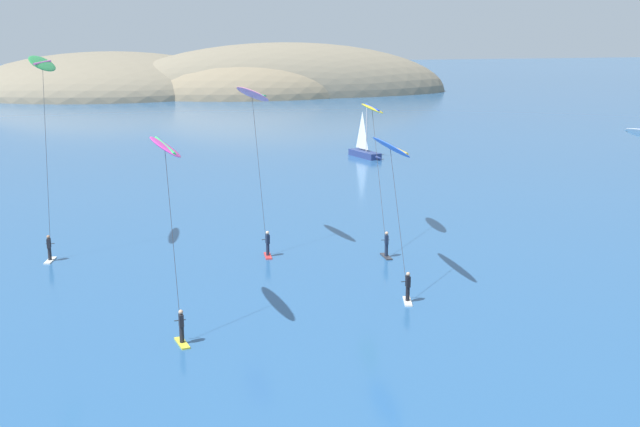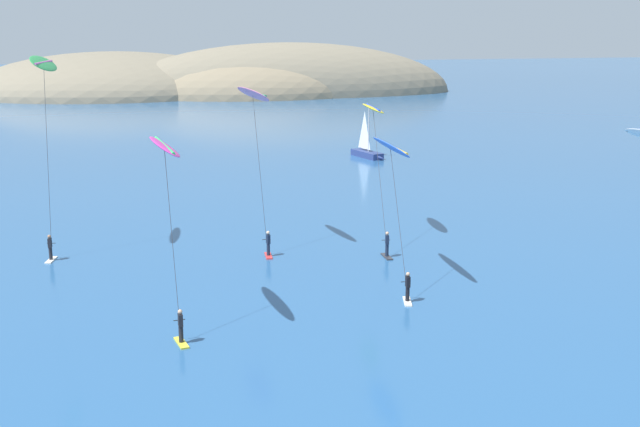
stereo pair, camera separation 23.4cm
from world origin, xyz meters
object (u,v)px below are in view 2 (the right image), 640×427
sailboat_near (368,152)px  kitesurfer_green (44,80)px  kitesurfer_pink (254,105)px  kitesurfer_yellow (374,121)px  kitesurfer_magenta (166,161)px  kitesurfer_blue (392,157)px

sailboat_near → kitesurfer_green: bearing=-134.4°
sailboat_near → kitesurfer_pink: kitesurfer_pink is taller
kitesurfer_yellow → kitesurfer_green: bearing=176.5°
kitesurfer_magenta → kitesurfer_blue: (12.74, 3.93, -0.96)m
kitesurfer_pink → kitesurfer_magenta: bearing=-115.7°
kitesurfer_green → kitesurfer_blue: 22.69m
kitesurfer_magenta → kitesurfer_pink: size_ratio=0.87×
kitesurfer_blue → kitesurfer_pink: bearing=123.8°
sailboat_near → kitesurfer_pink: 39.45m
kitesurfer_green → kitesurfer_yellow: (21.41, -1.33, -3.06)m
kitesurfer_green → kitesurfer_blue: kitesurfer_green is taller
kitesurfer_yellow → kitesurfer_pink: size_ratio=0.87×
kitesurfer_green → kitesurfer_pink: (13.03, -1.81, -1.75)m
sailboat_near → kitesurfer_pink: size_ratio=0.55×
kitesurfer_yellow → kitesurfer_blue: (-2.08, -9.90, -0.84)m
kitesurfer_green → kitesurfer_magenta: 16.79m
sailboat_near → kitesurfer_green: (-31.33, -31.97, 10.70)m
kitesurfer_pink → kitesurfer_blue: kitesurfer_pink is taller
kitesurfer_blue → kitesurfer_green: bearing=149.9°
kitesurfer_pink → kitesurfer_green: bearing=172.1°
sailboat_near → kitesurfer_magenta: bearing=-117.7°
kitesurfer_yellow → kitesurfer_pink: (-8.38, -0.48, 1.31)m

